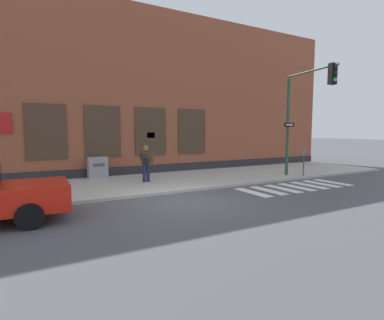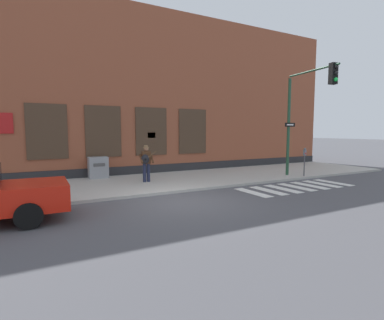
% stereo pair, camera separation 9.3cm
% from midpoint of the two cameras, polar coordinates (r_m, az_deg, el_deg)
% --- Properties ---
extents(ground_plane, '(160.00, 160.00, 0.00)m').
position_cam_midpoint_polar(ground_plane, '(10.35, -1.97, -7.85)').
color(ground_plane, '#4C4C51').
extents(sidewalk, '(28.00, 5.06, 0.11)m').
position_cam_midpoint_polar(sidewalk, '(13.76, -9.14, -4.31)').
color(sidewalk, '#ADAAA3').
rests_on(sidewalk, ground).
extents(building_backdrop, '(28.00, 4.06, 8.95)m').
position_cam_midpoint_polar(building_backdrop, '(18.01, -14.34, 12.00)').
color(building_backdrop, brown).
rests_on(building_backdrop, ground).
extents(crosswalk, '(5.20, 1.90, 0.01)m').
position_cam_midpoint_polar(crosswalk, '(13.61, 19.03, -4.87)').
color(crosswalk, silver).
rests_on(crosswalk, ground).
extents(busker, '(0.72, 0.59, 1.65)m').
position_cam_midpoint_polar(busker, '(13.53, -8.97, -0.24)').
color(busker, '#1E233D').
rests_on(busker, sidewalk).
extents(traffic_light, '(0.85, 3.16, 5.12)m').
position_cam_midpoint_polar(traffic_light, '(15.38, 20.52, 9.95)').
color(traffic_light, '#234C33').
rests_on(traffic_light, sidewalk).
extents(parking_meter, '(0.13, 0.11, 1.44)m').
position_cam_midpoint_polar(parking_meter, '(16.20, 20.36, 0.46)').
color(parking_meter, '#47474C').
rests_on(parking_meter, sidewalk).
extents(utility_box, '(0.91, 0.58, 1.03)m').
position_cam_midpoint_polar(utility_box, '(15.24, -17.71, -1.38)').
color(utility_box, gray).
rests_on(utility_box, sidewalk).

